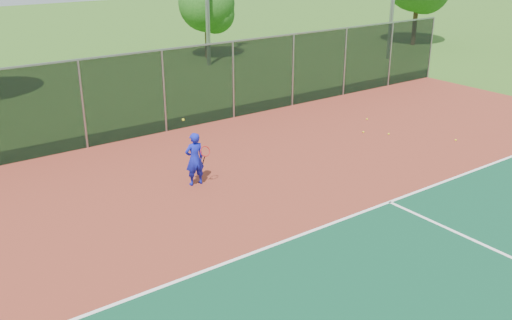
{
  "coord_description": "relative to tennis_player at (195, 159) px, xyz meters",
  "views": [
    {
      "loc": [
        -9.08,
        -6.12,
        6.64
      ],
      "look_at": [
        -1.0,
        5.0,
        1.3
      ],
      "focal_mm": 40.0,
      "sensor_mm": 36.0,
      "label": 1
    }
  ],
  "objects": [
    {
      "name": "practice_ball_1",
      "position": [
        7.92,
        -0.25,
        -0.75
      ],
      "size": [
        0.07,
        0.07,
        0.07
      ],
      "primitive_type": "sphere",
      "color": "yellow",
      "rests_on": "court_apron"
    },
    {
      "name": "ground",
      "position": [
        1.61,
        -7.13,
        -0.8
      ],
      "size": [
        120.0,
        120.0,
        0.0
      ],
      "primitive_type": "plane",
      "color": "#2E5B1A",
      "rests_on": "ground"
    },
    {
      "name": "practice_ball_3",
      "position": [
        9.32,
        -2.09,
        -0.75
      ],
      "size": [
        0.07,
        0.07,
        0.07
      ],
      "primitive_type": "sphere",
      "color": "yellow",
      "rests_on": "court_apron"
    },
    {
      "name": "tree_back_mid",
      "position": [
        10.31,
        15.89,
        2.21
      ],
      "size": [
        3.28,
        3.28,
        4.81
      ],
      "color": "#322212",
      "rests_on": "ground"
    },
    {
      "name": "court_apron",
      "position": [
        1.61,
        -5.13,
        -0.79
      ],
      "size": [
        30.0,
        20.0,
        0.02
      ],
      "primitive_type": "cube",
      "color": "maroon",
      "rests_on": "ground"
    },
    {
      "name": "practice_ball_0",
      "position": [
        8.62,
        1.49,
        -0.75
      ],
      "size": [
        0.07,
        0.07,
        0.07
      ],
      "primitive_type": "sphere",
      "color": "yellow",
      "rests_on": "court_apron"
    },
    {
      "name": "practice_ball_2",
      "position": [
        7.35,
        0.45,
        -0.75
      ],
      "size": [
        0.07,
        0.07,
        0.07
      ],
      "primitive_type": "sphere",
      "color": "yellow",
      "rests_on": "court_apron"
    },
    {
      "name": "tennis_player",
      "position": [
        0.0,
        0.0,
        0.0
      ],
      "size": [
        0.6,
        0.62,
        2.01
      ],
      "color": "#121AAD",
      "rests_on": "court_apron"
    },
    {
      "name": "fence_back",
      "position": [
        1.61,
        4.87,
        0.76
      ],
      "size": [
        30.0,
        0.06,
        3.03
      ],
      "color": "black",
      "rests_on": "court_apron"
    }
  ]
}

